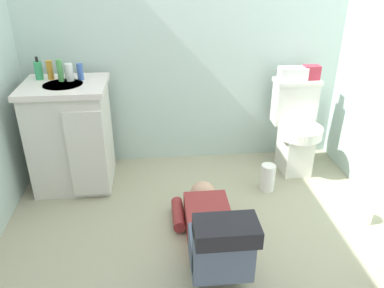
# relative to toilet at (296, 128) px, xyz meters

# --- Properties ---
(ground_plane) EXTENTS (3.09, 2.92, 0.04)m
(ground_plane) POSITION_rel_toilet_xyz_m (-0.88, -0.68, -0.39)
(ground_plane) COLOR #9D9A7D
(wall_back) EXTENTS (2.75, 0.08, 2.40)m
(wall_back) POSITION_rel_toilet_xyz_m (-0.88, 0.32, 0.83)
(wall_back) COLOR #B1C8BF
(wall_back) RESTS_ON ground_plane
(toilet) EXTENTS (0.36, 0.46, 0.75)m
(toilet) POSITION_rel_toilet_xyz_m (0.00, 0.00, 0.00)
(toilet) COLOR silver
(toilet) RESTS_ON ground_plane
(vanity_cabinet) EXTENTS (0.60, 0.53, 0.82)m
(vanity_cabinet) POSITION_rel_toilet_xyz_m (-1.78, -0.07, 0.05)
(vanity_cabinet) COLOR silver
(vanity_cabinet) RESTS_ON ground_plane
(faucet) EXTENTS (0.02, 0.02, 0.10)m
(faucet) POSITION_rel_toilet_xyz_m (-1.78, 0.08, 0.50)
(faucet) COLOR silver
(faucet) RESTS_ON vanity_cabinet
(person_plumber) EXTENTS (0.39, 1.06, 0.52)m
(person_plumber) POSITION_rel_toilet_xyz_m (-0.83, -0.99, -0.19)
(person_plumber) COLOR maroon
(person_plumber) RESTS_ON ground_plane
(tissue_box) EXTENTS (0.22, 0.11, 0.10)m
(tissue_box) POSITION_rel_toilet_xyz_m (-0.04, 0.09, 0.43)
(tissue_box) COLOR silver
(tissue_box) RESTS_ON toilet
(toiletry_bag) EXTENTS (0.12, 0.09, 0.11)m
(toiletry_bag) POSITION_rel_toilet_xyz_m (0.11, 0.09, 0.44)
(toiletry_bag) COLOR #B22D3F
(toiletry_bag) RESTS_ON toilet
(soap_dispenser) EXTENTS (0.06, 0.06, 0.17)m
(soap_dispenser) POSITION_rel_toilet_xyz_m (-1.97, 0.06, 0.52)
(soap_dispenser) COLOR #35A062
(soap_dispenser) RESTS_ON vanity_cabinet
(bottle_amber) EXTENTS (0.04, 0.04, 0.14)m
(bottle_amber) POSITION_rel_toilet_xyz_m (-1.89, 0.05, 0.52)
(bottle_amber) COLOR gold
(bottle_amber) RESTS_ON vanity_cabinet
(bottle_green) EXTENTS (0.04, 0.04, 0.16)m
(bottle_green) POSITION_rel_toilet_xyz_m (-1.81, -0.01, 0.53)
(bottle_green) COLOR #50A252
(bottle_green) RESTS_ON vanity_cabinet
(bottle_white) EXTENTS (0.06, 0.06, 0.13)m
(bottle_white) POSITION_rel_toilet_xyz_m (-1.74, 0.00, 0.51)
(bottle_white) COLOR white
(bottle_white) RESTS_ON vanity_cabinet
(bottle_blue) EXTENTS (0.04, 0.04, 0.12)m
(bottle_blue) POSITION_rel_toilet_xyz_m (-1.67, 0.02, 0.51)
(bottle_blue) COLOR #3C60AF
(bottle_blue) RESTS_ON vanity_cabinet
(paper_towel_roll) EXTENTS (0.11, 0.11, 0.21)m
(paper_towel_roll) POSITION_rel_toilet_xyz_m (-0.30, -0.32, -0.26)
(paper_towel_roll) COLOR white
(paper_towel_roll) RESTS_ON ground_plane
(toilet_paper_roll) EXTENTS (0.11, 0.11, 0.10)m
(toilet_paper_roll) POSITION_rel_toilet_xyz_m (0.25, -0.77, -0.32)
(toilet_paper_roll) COLOR white
(toilet_paper_roll) RESTS_ON ground_plane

